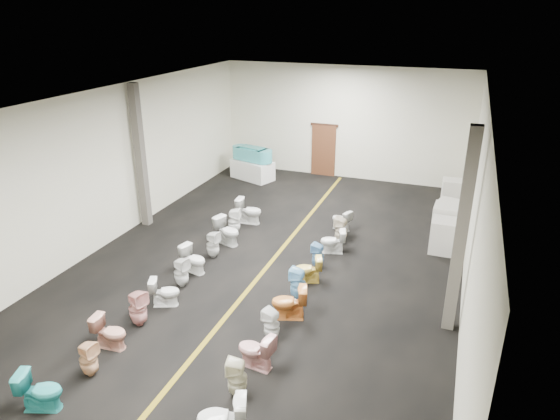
{
  "coord_description": "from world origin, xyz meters",
  "views": [
    {
      "loc": [
        4.51,
        -11.45,
        6.53
      ],
      "look_at": [
        -0.13,
        1.0,
        1.13
      ],
      "focal_mm": 32.0,
      "sensor_mm": 36.0,
      "label": 1
    }
  ],
  "objects_px": {
    "toilet_left_8": "(227,231)",
    "toilet_right_8": "(318,256)",
    "toilet_left_7": "(213,245)",
    "toilet_right_3": "(256,351)",
    "toilet_right_4": "(272,325)",
    "bathtub": "(252,154)",
    "toilet_right_11": "(341,220)",
    "toilet_right_2": "(237,378)",
    "toilet_right_9": "(333,241)",
    "toilet_right_7": "(308,270)",
    "appliance_crate_c": "(448,212)",
    "toilet_left_3": "(138,308)",
    "toilet_left_5": "(181,272)",
    "toilet_left_6": "(194,259)",
    "toilet_right_1": "(222,419)",
    "toilet_left_1": "(88,359)",
    "toilet_right_5": "(289,303)",
    "toilet_left_9": "(234,221)",
    "appliance_crate_d": "(451,192)",
    "toilet_left_0": "(40,391)",
    "display_table": "(252,170)",
    "toilet_right_10": "(341,230)",
    "appliance_crate_a": "(444,236)",
    "toilet_left_10": "(249,211)",
    "appliance_crate_b": "(446,223)",
    "toilet_left_2": "(110,332)",
    "toilet_right_6": "(298,284)"
  },
  "relations": [
    {
      "from": "toilet_right_3",
      "to": "toilet_right_4",
      "type": "xyz_separation_m",
      "value": [
        -0.02,
        0.91,
        -0.01
      ]
    },
    {
      "from": "toilet_right_2",
      "to": "toilet_left_3",
      "type": "bearing_deg",
      "value": -125.02
    },
    {
      "from": "toilet_right_3",
      "to": "toilet_right_5",
      "type": "bearing_deg",
      "value": -174.5
    },
    {
      "from": "appliance_crate_b",
      "to": "toilet_right_1",
      "type": "bearing_deg",
      "value": -107.57
    },
    {
      "from": "toilet_left_7",
      "to": "toilet_right_3",
      "type": "xyz_separation_m",
      "value": [
        2.94,
        -3.86,
        -0.01
      ]
    },
    {
      "from": "toilet_right_10",
      "to": "toilet_right_1",
      "type": "bearing_deg",
      "value": 7.95
    },
    {
      "from": "appliance_crate_c",
      "to": "toilet_left_5",
      "type": "xyz_separation_m",
      "value": [
        -6.04,
        -6.53,
        0.01
      ]
    },
    {
      "from": "toilet_left_6",
      "to": "toilet_right_4",
      "type": "height_order",
      "value": "same"
    },
    {
      "from": "toilet_right_3",
      "to": "toilet_right_11",
      "type": "height_order",
      "value": "toilet_right_3"
    },
    {
      "from": "toilet_left_2",
      "to": "toilet_right_6",
      "type": "bearing_deg",
      "value": -48.94
    },
    {
      "from": "toilet_right_8",
      "to": "toilet_right_9",
      "type": "height_order",
      "value": "toilet_right_9"
    },
    {
      "from": "toilet_left_8",
      "to": "toilet_right_8",
      "type": "relative_size",
      "value": 1.16
    },
    {
      "from": "toilet_left_9",
      "to": "toilet_right_4",
      "type": "height_order",
      "value": "toilet_left_9"
    },
    {
      "from": "toilet_left_3",
      "to": "toilet_right_3",
      "type": "xyz_separation_m",
      "value": [
        2.97,
        -0.38,
        -0.05
      ]
    },
    {
      "from": "toilet_right_1",
      "to": "bathtub",
      "type": "bearing_deg",
      "value": 179.47
    },
    {
      "from": "appliance_crate_a",
      "to": "toilet_left_8",
      "type": "height_order",
      "value": "appliance_crate_a"
    },
    {
      "from": "toilet_right_9",
      "to": "toilet_right_11",
      "type": "xyz_separation_m",
      "value": [
        -0.16,
        1.64,
        -0.02
      ]
    },
    {
      "from": "display_table",
      "to": "toilet_right_10",
      "type": "xyz_separation_m",
      "value": [
        4.86,
        -4.61,
        0.02
      ]
    },
    {
      "from": "toilet_left_1",
      "to": "toilet_left_6",
      "type": "xyz_separation_m",
      "value": [
        -0.15,
        4.25,
        -0.0
      ]
    },
    {
      "from": "toilet_right_2",
      "to": "toilet_right_9",
      "type": "height_order",
      "value": "toilet_right_2"
    },
    {
      "from": "bathtub",
      "to": "toilet_right_11",
      "type": "relative_size",
      "value": 2.7
    },
    {
      "from": "toilet_right_11",
      "to": "toilet_left_7",
      "type": "bearing_deg",
      "value": -18.72
    },
    {
      "from": "toilet_left_9",
      "to": "toilet_left_3",
      "type": "bearing_deg",
      "value": 171.1
    },
    {
      "from": "toilet_left_0",
      "to": "toilet_left_6",
      "type": "distance_m",
      "value": 5.24
    },
    {
      "from": "appliance_crate_d",
      "to": "toilet_right_5",
      "type": "xyz_separation_m",
      "value": [
        -3.04,
        -8.67,
        -0.06
      ]
    },
    {
      "from": "toilet_right_8",
      "to": "toilet_right_11",
      "type": "relative_size",
      "value": 1.05
    },
    {
      "from": "appliance_crate_d",
      "to": "toilet_left_8",
      "type": "distance_m",
      "value": 8.29
    },
    {
      "from": "bathtub",
      "to": "toilet_right_11",
      "type": "distance_m",
      "value": 5.98
    },
    {
      "from": "appliance_crate_c",
      "to": "toilet_left_6",
      "type": "height_order",
      "value": "appliance_crate_c"
    },
    {
      "from": "toilet_right_4",
      "to": "toilet_left_7",
      "type": "bearing_deg",
      "value": -118.44
    },
    {
      "from": "toilet_left_6",
      "to": "toilet_right_5",
      "type": "bearing_deg",
      "value": -96.82
    },
    {
      "from": "toilet_left_6",
      "to": "toilet_right_8",
      "type": "height_order",
      "value": "toilet_left_6"
    },
    {
      "from": "display_table",
      "to": "toilet_left_5",
      "type": "xyz_separation_m",
      "value": [
        1.72,
        -8.48,
        0.01
      ]
    },
    {
      "from": "display_table",
      "to": "toilet_right_8",
      "type": "relative_size",
      "value": 2.44
    },
    {
      "from": "toilet_left_5",
      "to": "toilet_right_5",
      "type": "bearing_deg",
      "value": -85.16
    },
    {
      "from": "appliance_crate_c",
      "to": "toilet_left_3",
      "type": "relative_size",
      "value": 0.9
    },
    {
      "from": "toilet_left_9",
      "to": "appliance_crate_d",
      "type": "bearing_deg",
      "value": -61.24
    },
    {
      "from": "appliance_crate_a",
      "to": "toilet_right_1",
      "type": "bearing_deg",
      "value": -109.29
    },
    {
      "from": "toilet_right_7",
      "to": "toilet_right_11",
      "type": "xyz_separation_m",
      "value": [
        0.0,
        3.46,
        -0.02
      ]
    },
    {
      "from": "toilet_right_7",
      "to": "toilet_right_8",
      "type": "height_order",
      "value": "toilet_right_8"
    },
    {
      "from": "toilet_left_7",
      "to": "toilet_right_7",
      "type": "height_order",
      "value": "toilet_left_7"
    },
    {
      "from": "appliance_crate_b",
      "to": "toilet_right_10",
      "type": "distance_m",
      "value": 3.2
    },
    {
      "from": "appliance_crate_d",
      "to": "toilet_left_3",
      "type": "distance_m",
      "value": 11.77
    },
    {
      "from": "toilet_left_10",
      "to": "toilet_right_2",
      "type": "relative_size",
      "value": 1.07
    },
    {
      "from": "appliance_crate_c",
      "to": "toilet_right_5",
      "type": "relative_size",
      "value": 0.96
    },
    {
      "from": "toilet_left_0",
      "to": "toilet_right_11",
      "type": "height_order",
      "value": "toilet_left_0"
    },
    {
      "from": "toilet_left_5",
      "to": "toilet_right_3",
      "type": "bearing_deg",
      "value": -114.43
    },
    {
      "from": "appliance_crate_c",
      "to": "toilet_right_4",
      "type": "height_order",
      "value": "appliance_crate_c"
    },
    {
      "from": "toilet_left_5",
      "to": "toilet_right_2",
      "type": "height_order",
      "value": "toilet_left_5"
    },
    {
      "from": "toilet_right_11",
      "to": "toilet_left_3",
      "type": "bearing_deg",
      "value": 0.54
    }
  ]
}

